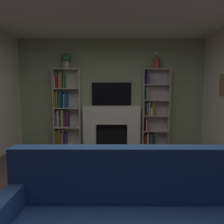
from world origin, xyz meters
TOP-DOWN VIEW (x-y plane):
  - ground_plane at (0.00, 0.00)m, footprint 6.54×6.54m
  - wall_back_accent at (0.00, 2.75)m, footprint 4.78×0.06m
  - fireplace at (0.00, 2.60)m, footprint 1.52×0.54m
  - tv at (0.00, 2.69)m, footprint 0.99×0.06m
  - bookshelf_left at (-1.18, 2.61)m, footprint 0.66×0.30m
  - bookshelf_right at (1.03, 2.63)m, footprint 0.66×0.27m
  - potted_plant at (-1.10, 2.57)m, footprint 0.23×0.23m
  - vase_with_flowers at (1.10, 2.57)m, footprint 0.15×0.15m

SIDE VIEW (x-z plane):
  - ground_plane at x=0.00m, z-range 0.00..0.00m
  - fireplace at x=0.00m, z-range 0.03..1.05m
  - bookshelf_right at x=1.03m, z-range -0.06..1.87m
  - bookshelf_left at x=-1.18m, z-range -0.03..1.90m
  - tv at x=0.00m, z-range 1.02..1.60m
  - wall_back_accent at x=0.00m, z-range 0.00..2.68m
  - vase_with_flowers at x=1.10m, z-range 1.86..2.28m
  - potted_plant at x=-1.10m, z-range 1.96..2.33m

